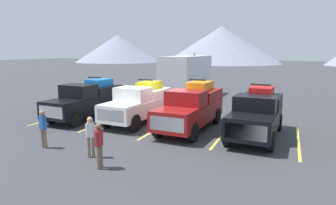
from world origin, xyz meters
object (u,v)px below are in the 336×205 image
object	(u,v)px
pickup_truck_a	(87,100)
person_b	(99,143)
pickup_truck_c	(192,107)
person_c	(43,126)
pickup_truck_b	(139,103)
pickup_truck_d	(257,113)
camper_trailer_a	(187,74)
person_a	(91,134)

from	to	relation	value
pickup_truck_a	person_b	world-z (taller)	pickup_truck_a
pickup_truck_c	person_c	xyz separation A→B (m)	(-4.88, -5.54, -0.24)
pickup_truck_b	person_b	distance (m)	6.98
pickup_truck_a	pickup_truck_c	distance (m)	6.82
person_c	pickup_truck_d	bearing A→B (deg)	32.95
camper_trailer_a	person_c	xyz separation A→B (m)	(-1.16, -15.55, -1.15)
person_b	pickup_truck_b	bearing A→B (deg)	106.57
pickup_truck_a	camper_trailer_a	world-z (taller)	camper_trailer_a
pickup_truck_b	pickup_truck_d	xyz separation A→B (m)	(6.72, -0.42, 0.00)
pickup_truck_a	camper_trailer_a	distance (m)	10.64
pickup_truck_a	person_a	size ratio (longest dim) A/B	3.33
pickup_truck_b	person_a	world-z (taller)	pickup_truck_b
camper_trailer_a	pickup_truck_d	bearing A→B (deg)	-55.07
pickup_truck_c	pickup_truck_b	bearing A→B (deg)	175.78
person_b	person_c	size ratio (longest dim) A/B	1.00
pickup_truck_a	camper_trailer_a	size ratio (longest dim) A/B	0.61
person_b	person_a	bearing A→B (deg)	141.33
pickup_truck_c	person_a	world-z (taller)	pickup_truck_c
pickup_truck_a	person_c	bearing A→B (deg)	-70.31
pickup_truck_a	person_a	xyz separation A→B (m)	(4.52, -5.54, -0.22)
pickup_truck_b	pickup_truck_c	world-z (taller)	pickup_truck_c
camper_trailer_a	pickup_truck_a	bearing A→B (deg)	-107.01
person_a	pickup_truck_b	bearing A→B (deg)	99.82
person_b	person_c	distance (m)	3.66
camper_trailer_a	person_c	world-z (taller)	camper_trailer_a
pickup_truck_b	person_a	size ratio (longest dim) A/B	3.26
pickup_truck_c	person_a	distance (m)	6.12
pickup_truck_c	pickup_truck_d	world-z (taller)	pickup_truck_c
pickup_truck_a	pickup_truck_d	world-z (taller)	pickup_truck_a
pickup_truck_d	person_b	xyz separation A→B (m)	(-4.73, -6.27, -0.20)
camper_trailer_a	person_a	xyz separation A→B (m)	(1.42, -15.68, -1.17)
pickup_truck_a	person_b	xyz separation A→B (m)	(5.49, -6.32, -0.21)
pickup_truck_b	person_b	xyz separation A→B (m)	(1.99, -6.69, -0.20)
pickup_truck_d	person_a	distance (m)	7.92
pickup_truck_d	person_a	size ratio (longest dim) A/B	3.32
person_b	pickup_truck_c	bearing A→B (deg)	78.35
pickup_truck_d	person_b	bearing A→B (deg)	-127.01
pickup_truck_b	pickup_truck_c	xyz separation A→B (m)	(3.32, -0.25, 0.04)
pickup_truck_d	camper_trailer_a	distance (m)	12.46
person_a	person_b	size ratio (longest dim) A/B	0.99
person_c	pickup_truck_a	bearing A→B (deg)	109.69
pickup_truck_a	pickup_truck_d	distance (m)	10.21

